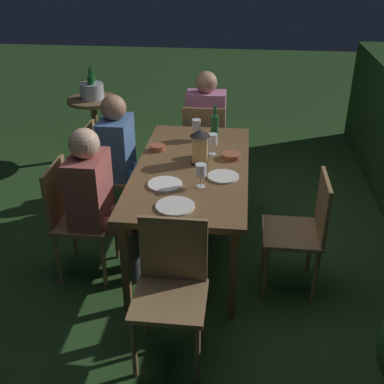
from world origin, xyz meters
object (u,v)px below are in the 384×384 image
object	(u,v)px
plate_a	(165,184)
chair_head_near	(204,142)
bowl_bread	(231,156)
wine_glass_c	(201,171)
green_bottle_on_table	(215,126)
person_in_blue	(124,154)
plate_b	(223,176)
plate_c	(175,206)
person_in_rust	(99,198)
chair_side_left_a	(103,170)
bowl_olives	(158,148)
side_table	(95,119)
dining_table	(192,173)
wine_glass_b	(213,140)
chair_side_left_b	(75,214)
lantern_centerpiece	(200,144)
wine_glass_a	(196,125)
ice_bucket	(92,90)
chair_head_far	(171,285)
chair_side_right_b	(303,228)
person_in_pink	(206,121)

from	to	relation	value
plate_a	chair_head_near	bearing A→B (deg)	173.91
bowl_bread	wine_glass_c	bearing A→B (deg)	-20.85
green_bottle_on_table	plate_a	distance (m)	0.97
person_in_blue	plate_b	world-z (taller)	person_in_blue
plate_c	bowl_bread	distance (m)	0.87
person_in_rust	plate_a	bearing A→B (deg)	96.07
chair_side_left_a	person_in_blue	size ratio (longest dim) A/B	0.76
bowl_olives	side_table	xyz separation A→B (m)	(-1.46, -0.99, -0.30)
wine_glass_c	dining_table	bearing A→B (deg)	-163.53
wine_glass_b	plate_b	size ratio (longest dim) A/B	0.74
chair_side_left_b	wine_glass_c	xyz separation A→B (m)	(-0.06, 0.91, 0.37)
bowl_olives	side_table	distance (m)	1.78
lantern_centerpiece	wine_glass_a	distance (m)	0.50
dining_table	chair_side_left_b	size ratio (longest dim) A/B	1.96
person_in_rust	ice_bucket	size ratio (longest dim) A/B	3.35
chair_head_near	plate_a	size ratio (longest dim) A/B	3.63
ice_bucket	person_in_blue	bearing A→B (deg)	26.63
chair_head_far	plate_c	bearing A→B (deg)	-175.33
ice_bucket	wine_glass_c	bearing A→B (deg)	34.05
chair_head_far	chair_side_right_b	distance (m)	1.08
lantern_centerpiece	plate_a	world-z (taller)	lantern_centerpiece
chair_side_right_b	ice_bucket	bearing A→B (deg)	-135.08
ice_bucket	plate_a	bearing A→B (deg)	28.93
person_in_blue	wine_glass_c	bearing A→B (deg)	45.16
dining_table	bowl_bread	bearing A→B (deg)	121.24
person_in_pink	lantern_centerpiece	size ratio (longest dim) A/B	4.34
person_in_pink	side_table	distance (m)	1.38
wine_glass_a	green_bottle_on_table	bearing A→B (deg)	98.69
plate_a	ice_bucket	bearing A→B (deg)	-151.07
chair_head_near	plate_b	xyz separation A→B (m)	(1.27, 0.24, 0.26)
person_in_rust	plate_c	size ratio (longest dim) A/B	4.56
chair_side_left_b	plate_c	size ratio (longest dim) A/B	3.45
chair_side_left_a	person_in_rust	size ratio (longest dim) A/B	0.76
bowl_olives	bowl_bread	size ratio (longest dim) A/B	0.84
wine_glass_a	lantern_centerpiece	bearing A→B (deg)	9.15
bowl_olives	wine_glass_c	bearing A→B (deg)	33.98
person_in_rust	bowl_olives	distance (m)	0.74
wine_glass_c	chair_side_left_a	bearing A→B (deg)	-127.99
bowl_bread	person_in_pink	bearing A→B (deg)	-165.57
bowl_bread	green_bottle_on_table	bearing A→B (deg)	-158.77
person_in_rust	plate_c	bearing A→B (deg)	66.90
chair_side_left_a	chair_head_far	bearing A→B (deg)	28.74
dining_table	bowl_bread	size ratio (longest dim) A/B	11.81
bowl_olives	ice_bucket	xyz separation A→B (m)	(-1.46, -0.98, 0.03)
bowl_olives	person_in_pink	bearing A→B (deg)	163.17
bowl_olives	chair_head_near	bearing A→B (deg)	159.49
lantern_centerpiece	plate_b	bearing A→B (deg)	38.12
chair_side_right_b	side_table	bearing A→B (deg)	-135.07
chair_head_near	green_bottle_on_table	world-z (taller)	green_bottle_on_table
wine_glass_b	ice_bucket	distance (m)	2.06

